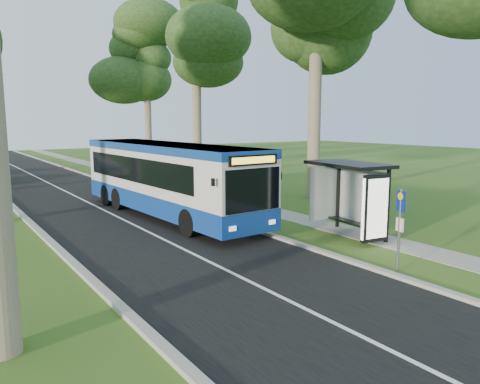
# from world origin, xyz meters

# --- Properties ---
(ground) EXTENTS (120.00, 120.00, 0.00)m
(ground) POSITION_xyz_m (0.00, 0.00, 0.00)
(ground) COLOR #2D541A
(ground) RESTS_ON ground
(road) EXTENTS (7.00, 100.00, 0.02)m
(road) POSITION_xyz_m (-3.50, 10.00, 0.01)
(road) COLOR black
(road) RESTS_ON ground
(kerb_east) EXTENTS (0.25, 100.00, 0.12)m
(kerb_east) POSITION_xyz_m (0.00, 10.00, 0.06)
(kerb_east) COLOR #9E9B93
(kerb_east) RESTS_ON ground
(kerb_west) EXTENTS (0.25, 100.00, 0.12)m
(kerb_west) POSITION_xyz_m (-7.00, 10.00, 0.06)
(kerb_west) COLOR #9E9B93
(kerb_west) RESTS_ON ground
(centre_line) EXTENTS (0.12, 100.00, 0.00)m
(centre_line) POSITION_xyz_m (-3.50, 10.00, 0.02)
(centre_line) COLOR white
(centre_line) RESTS_ON road
(footpath) EXTENTS (1.50, 100.00, 0.02)m
(footpath) POSITION_xyz_m (3.00, 10.00, 0.01)
(footpath) COLOR gray
(footpath) RESTS_ON ground
(bus) EXTENTS (3.16, 12.39, 3.26)m
(bus) POSITION_xyz_m (-1.56, 5.64, 1.69)
(bus) COLOR silver
(bus) RESTS_ON ground
(bus_stop_sign) EXTENTS (0.13, 0.33, 2.38)m
(bus_stop_sign) POSITION_xyz_m (0.48, -5.09, 1.49)
(bus_stop_sign) COLOR gray
(bus_stop_sign) RESTS_ON ground
(bus_shelter) EXTENTS (2.11, 3.39, 2.75)m
(bus_shelter) POSITION_xyz_m (2.50, -1.83, 1.95)
(bus_shelter) COLOR black
(bus_shelter) RESTS_ON ground
(litter_bin) EXTENTS (0.62, 0.62, 1.09)m
(litter_bin) POSITION_xyz_m (0.72, 6.73, 0.55)
(litter_bin) COLOR black
(litter_bin) RESTS_ON ground
(tree_east_c) EXTENTS (5.20, 5.20, 14.71)m
(tree_east_c) POSITION_xyz_m (6.80, 18.00, 10.90)
(tree_east_c) COLOR #7A6B56
(tree_east_c) RESTS_ON ground
(tree_east_d) EXTENTS (5.20, 5.20, 13.74)m
(tree_east_d) POSITION_xyz_m (8.00, 30.00, 10.18)
(tree_east_d) COLOR #7A6B56
(tree_east_d) RESTS_ON ground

